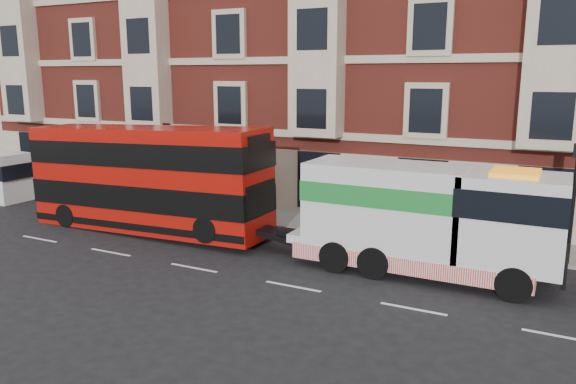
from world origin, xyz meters
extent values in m
plane|color=black|center=(0.00, 0.00, 0.00)|extent=(120.00, 120.00, 0.00)
cube|color=slate|center=(0.00, 7.50, 0.07)|extent=(90.00, 3.00, 0.15)
cube|color=maroon|center=(0.50, 15.00, 9.00)|extent=(45.00, 12.00, 18.00)
cylinder|color=black|center=(-6.00, 6.20, 2.15)|extent=(0.14, 0.14, 4.00)
cube|color=black|center=(-6.00, 6.20, 4.25)|extent=(0.35, 0.15, 0.50)
cylinder|color=black|center=(12.00, 6.20, 2.15)|extent=(0.14, 0.14, 4.00)
cube|color=#A61009|center=(-4.67, 3.11, 2.38)|extent=(11.36, 2.54, 4.46)
cube|color=black|center=(-4.67, 3.11, 1.72)|extent=(11.40, 2.60, 1.07)
cube|color=black|center=(-4.67, 3.11, 3.55)|extent=(11.40, 2.60, 1.01)
cylinder|color=black|center=(-8.53, 1.97, 0.53)|extent=(1.06, 0.32, 1.06)
cylinder|color=black|center=(-8.53, 4.26, 0.53)|extent=(1.06, 0.32, 1.06)
cylinder|color=black|center=(-0.82, 1.97, 0.83)|extent=(1.06, 0.32, 1.06)
cylinder|color=black|center=(-0.82, 4.26, 0.83)|extent=(1.06, 0.32, 1.06)
cube|color=silver|center=(7.33, 3.11, 0.96)|extent=(9.13, 2.33, 0.30)
cube|color=silver|center=(10.27, 3.11, 2.28)|extent=(3.25, 2.54, 2.94)
cube|color=silver|center=(6.11, 3.11, 2.33)|extent=(5.48, 2.54, 2.94)
cube|color=#1B7A2C|center=(6.11, 3.11, 2.84)|extent=(5.53, 2.58, 0.71)
cube|color=red|center=(7.12, 3.11, 0.61)|extent=(8.12, 2.60, 0.56)
cylinder|color=black|center=(10.57, 1.97, 0.56)|extent=(1.12, 0.36, 1.12)
cylinder|color=black|center=(10.57, 4.26, 0.56)|extent=(1.12, 0.36, 1.12)
cylinder|color=black|center=(6.11, 1.97, 0.56)|extent=(1.12, 0.41, 1.12)
cylinder|color=black|center=(6.11, 4.26, 0.56)|extent=(1.12, 0.41, 1.12)
cylinder|color=black|center=(4.69, 1.97, 0.56)|extent=(1.12, 0.41, 1.12)
cylinder|color=black|center=(4.69, 4.26, 0.56)|extent=(1.12, 0.41, 1.12)
cylinder|color=black|center=(-15.61, 5.31, 0.38)|extent=(0.77, 0.25, 0.77)
imported|color=black|center=(-6.27, 6.47, 0.93)|extent=(0.68, 0.62, 1.56)
camera|label=1|loc=(11.73, -15.62, 6.86)|focal=35.00mm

